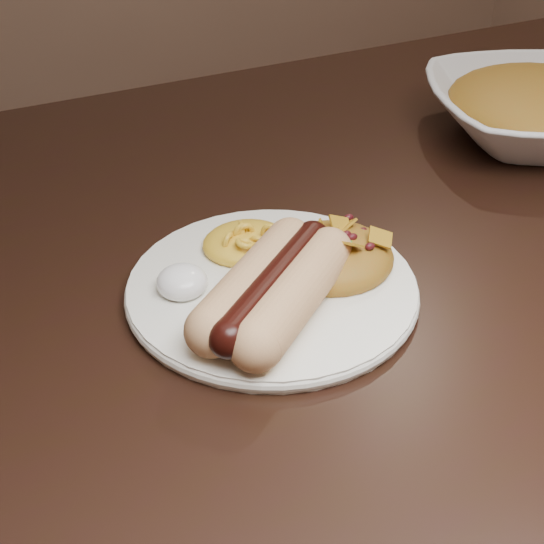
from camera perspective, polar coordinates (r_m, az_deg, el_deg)
name	(u,v)px	position (r m, az deg, el deg)	size (l,w,h in m)	color
table	(306,337)	(0.72, 2.58, -4.91)	(1.60, 0.90, 0.75)	black
plate	(272,288)	(0.61, 0.00, -1.23)	(0.23, 0.23, 0.01)	white
hotdog	(274,287)	(0.57, 0.18, -1.13)	(0.13, 0.14, 0.04)	#F2BA70
mac_and_cheese	(246,232)	(0.65, -1.97, 3.02)	(0.08, 0.07, 0.03)	gold
sour_cream	(182,277)	(0.60, -6.81, -0.40)	(0.04, 0.04, 0.02)	white
taco_salad	(332,246)	(0.63, 4.58, 1.96)	(0.10, 0.10, 0.05)	#BB3002
fork	(285,336)	(0.57, 1.00, -4.81)	(0.02, 0.16, 0.00)	white
serving_bowl	(542,113)	(0.92, 19.66, 11.22)	(0.25, 0.25, 0.06)	silver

